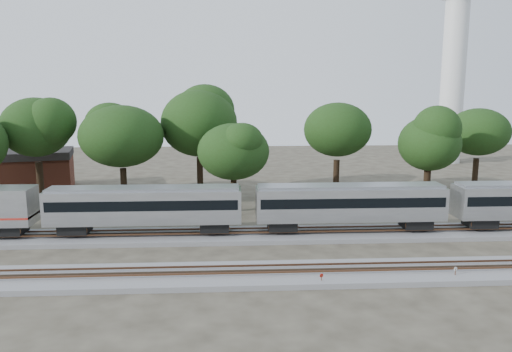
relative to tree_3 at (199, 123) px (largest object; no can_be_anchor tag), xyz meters
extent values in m
plane|color=#383328|center=(7.88, -24.44, -9.28)|extent=(160.00, 160.00, 0.00)
cube|color=slate|center=(7.88, -18.44, -9.08)|extent=(160.00, 5.00, 0.40)
cube|color=brown|center=(7.88, -19.16, -8.63)|extent=(160.00, 0.08, 0.15)
cube|color=brown|center=(7.88, -17.72, -8.63)|extent=(160.00, 0.08, 0.15)
cube|color=slate|center=(7.88, -28.44, -9.08)|extent=(160.00, 5.00, 0.40)
cube|color=brown|center=(7.88, -29.16, -8.63)|extent=(160.00, 0.08, 0.15)
cube|color=brown|center=(7.88, -27.72, -8.63)|extent=(160.00, 0.08, 0.15)
cube|color=black|center=(-16.05, -18.44, -8.10)|extent=(2.60, 2.20, 0.90)
cube|color=silver|center=(-3.99, -18.44, -6.15)|extent=(17.42, 3.00, 3.00)
cube|color=black|center=(-3.99, -18.44, -5.85)|extent=(16.82, 3.05, 0.90)
cube|color=gray|center=(-3.99, -18.44, -4.60)|extent=(17.02, 2.40, 0.35)
cube|color=black|center=(-10.29, -18.44, -8.10)|extent=(2.60, 2.20, 0.90)
cube|color=black|center=(2.32, -18.44, -8.10)|extent=(2.60, 2.20, 0.90)
cube|color=silver|center=(14.83, -18.44, -6.15)|extent=(17.42, 3.00, 3.00)
cube|color=black|center=(14.83, -18.44, -5.85)|extent=(16.82, 3.05, 0.90)
cube|color=gray|center=(14.83, -18.44, -4.60)|extent=(17.02, 2.40, 0.35)
cube|color=black|center=(8.52, -18.44, -8.10)|extent=(2.60, 2.20, 0.90)
cube|color=black|center=(21.14, -18.44, -8.10)|extent=(2.60, 2.20, 0.90)
cube|color=black|center=(27.34, -18.44, -8.10)|extent=(2.60, 2.20, 0.90)
cylinder|color=#512D19|center=(10.01, -30.24, -8.88)|extent=(0.05, 0.05, 0.80)
cylinder|color=#A7150B|center=(10.01, -30.24, -8.52)|extent=(0.27, 0.14, 0.29)
cylinder|color=#512D19|center=(19.79, -29.75, -8.84)|extent=(0.06, 0.06, 0.89)
cylinder|color=silver|center=(19.79, -29.75, -8.44)|extent=(0.30, 0.16, 0.32)
cube|color=#512D19|center=(13.61, -29.64, -9.13)|extent=(0.55, 0.40, 0.30)
cylinder|color=silver|center=(44.43, 26.90, 5.42)|extent=(4.20, 4.20, 29.41)
cone|color=silver|center=(44.43, 26.90, -7.18)|extent=(6.72, 6.72, 4.20)
cube|color=brown|center=(-23.30, 5.00, -7.07)|extent=(12.52, 10.03, 4.42)
cube|color=black|center=(-23.30, 5.00, -4.36)|extent=(12.76, 10.27, 1.00)
cylinder|color=black|center=(-19.14, -2.26, -6.84)|extent=(0.70, 0.70, 4.88)
ellipsoid|color=#1C3411|center=(-19.14, -2.26, -0.22)|extent=(9.20, 9.20, 7.82)
cylinder|color=black|center=(-8.67, -4.60, -7.09)|extent=(0.70, 0.70, 4.39)
ellipsoid|color=#1C3411|center=(-8.67, -4.60, -1.13)|extent=(8.28, 8.28, 7.04)
cylinder|color=black|center=(0.00, 0.00, -6.78)|extent=(0.70, 0.70, 5.01)
ellipsoid|color=#1C3411|center=(0.00, 0.00, 0.02)|extent=(9.45, 9.45, 8.03)
cylinder|color=black|center=(4.18, -8.41, -7.47)|extent=(0.70, 0.70, 3.63)
ellipsoid|color=#1C3411|center=(4.18, -8.41, -2.54)|extent=(6.84, 6.84, 5.82)
cylinder|color=black|center=(17.48, -0.33, -7.01)|extent=(0.70, 0.70, 4.55)
ellipsoid|color=#1C3411|center=(17.48, -0.33, -0.84)|extent=(8.57, 8.57, 7.29)
cylinder|color=black|center=(27.92, -4.10, -7.39)|extent=(0.70, 0.70, 3.78)
ellipsoid|color=#1C3411|center=(27.92, -4.10, -2.27)|extent=(7.12, 7.12, 6.06)
cylinder|color=black|center=(37.34, 2.52, -7.18)|extent=(0.70, 0.70, 4.20)
ellipsoid|color=#1C3411|center=(37.34, 2.52, -1.48)|extent=(7.93, 7.93, 6.74)
camera|label=1|loc=(3.60, -62.86, 4.30)|focal=35.00mm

